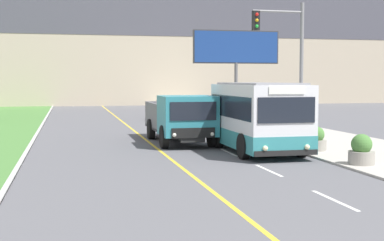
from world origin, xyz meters
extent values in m
cube|color=silver|center=(2.75, 7.80, 0.00)|extent=(0.12, 2.40, 0.01)
cube|color=silver|center=(2.75, 12.40, 0.00)|extent=(0.12, 2.40, 0.01)
cube|color=silver|center=(2.75, 17.00, 0.00)|extent=(0.12, 2.40, 0.01)
cube|color=silver|center=(2.75, 21.60, 0.00)|extent=(0.12, 2.40, 0.01)
cube|color=silver|center=(2.75, 26.20, 0.00)|extent=(0.12, 2.40, 0.01)
cube|color=silver|center=(2.75, 30.80, 0.00)|extent=(0.12, 2.40, 0.01)
cube|color=#BCAD93|center=(0.00, 62.71, 11.80)|extent=(80.00, 8.00, 23.60)
cube|color=silver|center=(3.96, 16.73, 1.57)|extent=(2.54, 5.89, 2.59)
cube|color=teal|center=(3.96, 16.73, 0.62)|extent=(2.56, 5.91, 0.70)
cube|color=black|center=(3.96, 16.73, 1.96)|extent=(2.56, 5.42, 0.91)
cube|color=gray|center=(3.96, 16.73, 2.90)|extent=(2.16, 5.30, 0.08)
cube|color=black|center=(3.96, 13.76, 1.96)|extent=(2.23, 0.04, 0.95)
cube|color=black|center=(3.96, 13.75, 0.38)|extent=(2.49, 0.06, 0.20)
sphere|color=#F4EAB2|center=(3.14, 13.74, 0.57)|extent=(0.20, 0.20, 0.20)
sphere|color=#F4EAB2|center=(4.78, 13.74, 0.57)|extent=(0.20, 0.20, 0.20)
cube|color=white|center=(3.96, 13.76, 2.68)|extent=(1.40, 0.04, 0.28)
cylinder|color=black|center=(2.75, 15.08, 0.50)|extent=(0.28, 1.00, 1.00)
cylinder|color=black|center=(5.17, 15.08, 0.50)|extent=(0.28, 1.00, 1.00)
cylinder|color=black|center=(2.75, 18.61, 0.50)|extent=(0.28, 1.00, 1.00)
cylinder|color=black|center=(5.17, 18.61, 0.50)|extent=(0.28, 1.00, 1.00)
cube|color=black|center=(1.43, 21.32, 0.45)|extent=(1.08, 6.69, 0.20)
cube|color=teal|center=(1.43, 19.17, 1.44)|extent=(2.41, 2.39, 1.79)
cube|color=black|center=(1.43, 17.95, 1.71)|extent=(2.05, 0.04, 0.81)
cube|color=black|center=(1.43, 17.94, 0.77)|extent=(1.93, 0.06, 0.44)
sphere|color=silver|center=(0.59, 17.93, 0.70)|extent=(0.18, 0.18, 0.18)
sphere|color=silver|center=(2.27, 17.93, 0.70)|extent=(0.18, 0.18, 0.18)
cube|color=slate|center=(1.43, 22.64, 0.61)|extent=(2.29, 4.05, 0.12)
cube|color=slate|center=(0.35, 22.64, 1.22)|extent=(0.12, 4.05, 1.34)
cube|color=slate|center=(2.51, 22.64, 1.22)|extent=(0.12, 4.05, 1.34)
cube|color=slate|center=(1.43, 20.67, 1.22)|extent=(2.29, 0.12, 1.34)
cube|color=slate|center=(1.43, 24.60, 1.22)|extent=(2.29, 0.12, 1.34)
cube|color=slate|center=(1.43, 20.67, 2.01)|extent=(2.29, 0.12, 0.24)
cylinder|color=black|center=(0.32, 18.93, 0.52)|extent=(0.30, 1.04, 1.04)
cylinder|color=black|center=(2.54, 18.93, 0.52)|extent=(0.30, 1.04, 1.04)
cylinder|color=black|center=(0.32, 22.84, 0.52)|extent=(0.30, 1.04, 1.04)
cylinder|color=black|center=(2.54, 22.84, 0.52)|extent=(0.30, 1.04, 1.04)
cube|color=silver|center=(3.68, 35.88, 0.49)|extent=(1.80, 4.30, 0.61)
cube|color=black|center=(3.68, 35.98, 1.12)|extent=(1.53, 2.36, 0.65)
cylinder|color=black|center=(2.87, 34.59, 0.31)|extent=(0.18, 0.62, 0.62)
cylinder|color=black|center=(4.49, 34.59, 0.31)|extent=(0.18, 0.62, 0.62)
cylinder|color=black|center=(2.87, 37.17, 0.31)|extent=(0.18, 0.62, 0.62)
cylinder|color=black|center=(4.49, 37.17, 0.31)|extent=(0.18, 0.62, 0.62)
cylinder|color=slate|center=(5.83, 16.65, 3.15)|extent=(0.16, 0.16, 6.30)
cylinder|color=slate|center=(4.73, 16.65, 5.90)|extent=(2.20, 0.10, 0.10)
cube|color=black|center=(3.77, 16.65, 5.50)|extent=(0.28, 0.24, 0.80)
sphere|color=red|center=(3.77, 16.52, 5.74)|extent=(0.14, 0.14, 0.14)
sphere|color=orange|center=(3.77, 16.52, 5.50)|extent=(0.14, 0.14, 0.14)
sphere|color=green|center=(3.77, 16.52, 5.26)|extent=(0.14, 0.14, 0.14)
cylinder|color=#59595B|center=(8.08, 32.74, 2.15)|extent=(0.24, 0.24, 4.31)
cube|color=#333333|center=(8.08, 32.74, 5.43)|extent=(6.41, 0.20, 2.40)
cube|color=navy|center=(8.08, 32.63, 5.43)|extent=(6.25, 0.02, 2.24)
cylinder|color=gray|center=(6.25, 12.44, 0.31)|extent=(0.92, 0.92, 0.46)
sphere|color=#477A38|center=(6.25, 12.44, 0.79)|extent=(0.73, 0.73, 0.73)
cylinder|color=gray|center=(6.38, 16.24, 0.30)|extent=(0.85, 0.85, 0.44)
sphere|color=#477A38|center=(6.38, 16.24, 0.76)|extent=(0.68, 0.68, 0.68)
camera|label=1|loc=(-3.81, -4.46, 3.07)|focal=50.00mm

